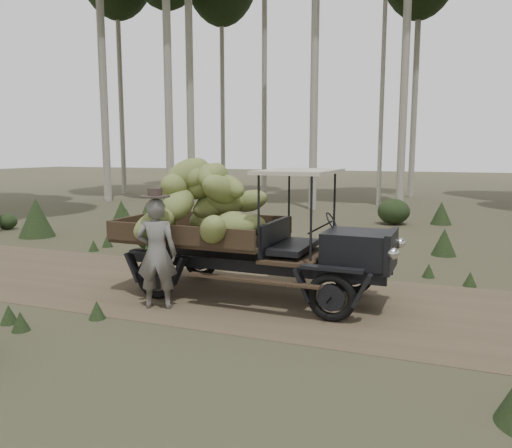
{
  "coord_description": "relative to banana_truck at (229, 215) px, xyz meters",
  "views": [
    {
      "loc": [
        3.02,
        -8.32,
        2.65
      ],
      "look_at": [
        -0.19,
        -0.04,
        1.35
      ],
      "focal_mm": 35.0,
      "sensor_mm": 36.0,
      "label": 1
    }
  ],
  "objects": [
    {
      "name": "ground",
      "position": [
        0.71,
        0.07,
        -1.49
      ],
      "size": [
        120.0,
        120.0,
        0.0
      ],
      "primitive_type": "plane",
      "color": "#473D2B",
      "rests_on": "ground"
    },
    {
      "name": "dirt_track",
      "position": [
        0.71,
        0.07,
        -1.49
      ],
      "size": [
        70.0,
        4.0,
        0.01
      ],
      "primitive_type": "cube",
      "color": "brown",
      "rests_on": "ground"
    },
    {
      "name": "banana_truck",
      "position": [
        0.0,
        0.0,
        0.0
      ],
      "size": [
        5.16,
        2.67,
        2.65
      ],
      "rotation": [
        0.0,
        0.0,
        -0.02
      ],
      "color": "black",
      "rests_on": "ground"
    },
    {
      "name": "farmer",
      "position": [
        -0.79,
        -1.2,
        -0.52
      ],
      "size": [
        0.8,
        0.65,
        2.05
      ],
      "rotation": [
        0.0,
        0.0,
        3.47
      ],
      "color": "#625F59",
      "rests_on": "ground"
    },
    {
      "name": "undergrowth",
      "position": [
        1.47,
        -1.94,
        -0.97
      ],
      "size": [
        25.01,
        23.22,
        1.31
      ],
      "color": "#233319",
      "rests_on": "ground"
    }
  ]
}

